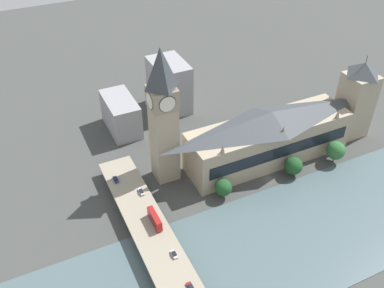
# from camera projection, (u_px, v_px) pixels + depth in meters

# --- Properties ---
(ground_plane) EXTENTS (600.00, 600.00, 0.00)m
(ground_plane) POSITION_uv_depth(u_px,v_px,m) (268.00, 179.00, 210.84)
(ground_plane) COLOR #424442
(river_water) EXTENTS (58.75, 360.00, 0.30)m
(river_water) POSITION_uv_depth(u_px,v_px,m) (314.00, 228.00, 185.39)
(river_water) COLOR #4C6066
(river_water) RESTS_ON ground_plane
(parliament_hall) EXTENTS (22.86, 85.96, 28.87)m
(parliament_hall) POSITION_uv_depth(u_px,v_px,m) (269.00, 136.00, 215.04)
(parliament_hall) COLOR tan
(parliament_hall) RESTS_ON ground_plane
(clock_tower) EXTENTS (12.23, 12.23, 68.63)m
(clock_tower) POSITION_uv_depth(u_px,v_px,m) (163.00, 114.00, 191.11)
(clock_tower) COLOR tan
(clock_tower) RESTS_ON ground_plane
(victoria_tower) EXTENTS (15.22, 15.22, 47.18)m
(victoria_tower) POSITION_uv_depth(u_px,v_px,m) (356.00, 99.00, 229.33)
(victoria_tower) COLOR tan
(victoria_tower) RESTS_ON ground_plane
(road_bridge) EXTENTS (149.49, 15.97, 6.34)m
(road_bridge) POSITION_uv_depth(u_px,v_px,m) (174.00, 277.00, 159.79)
(road_bridge) COLOR gray
(road_bridge) RESTS_ON ground_plane
(double_decker_bus_rear) EXTENTS (11.48, 2.54, 5.05)m
(double_decker_bus_rear) POSITION_uv_depth(u_px,v_px,m) (155.00, 219.00, 177.88)
(double_decker_bus_rear) COLOR red
(double_decker_bus_rear) RESTS_ON road_bridge
(car_northbound_lead) EXTENTS (4.66, 1.94, 1.27)m
(car_northbound_lead) POSITION_uv_depth(u_px,v_px,m) (191.00, 287.00, 154.24)
(car_northbound_lead) COLOR maroon
(car_northbound_lead) RESTS_ON road_bridge
(car_northbound_mid) EXTENTS (4.76, 1.78, 1.49)m
(car_northbound_mid) POSITION_uv_depth(u_px,v_px,m) (141.00, 192.00, 193.58)
(car_northbound_mid) COLOR silver
(car_northbound_mid) RESTS_ON road_bridge
(car_southbound_mid) EXTENTS (4.20, 1.77, 1.39)m
(car_southbound_mid) POSITION_uv_depth(u_px,v_px,m) (174.00, 254.00, 165.93)
(car_southbound_mid) COLOR silver
(car_southbound_mid) RESTS_ON road_bridge
(car_southbound_tail) EXTENTS (4.48, 1.92, 1.32)m
(car_southbound_tail) POSITION_uv_depth(u_px,v_px,m) (116.00, 179.00, 200.26)
(car_southbound_tail) COLOR navy
(car_southbound_tail) RESTS_ON road_bridge
(city_block_west) EXTENTS (29.67, 15.27, 19.53)m
(city_block_west) POSITION_uv_depth(u_px,v_px,m) (121.00, 114.00, 239.14)
(city_block_west) COLOR #939399
(city_block_west) RESTS_ON ground_plane
(city_block_center) EXTENTS (27.16, 19.10, 30.24)m
(city_block_center) POSITION_uv_depth(u_px,v_px,m) (169.00, 85.00, 254.13)
(city_block_center) COLOR #939399
(city_block_center) RESTS_ON ground_plane
(tree_embankment_near) EXTENTS (9.55, 9.55, 12.26)m
(tree_embankment_near) POSITION_uv_depth(u_px,v_px,m) (336.00, 150.00, 216.90)
(tree_embankment_near) COLOR brown
(tree_embankment_near) RESTS_ON ground_plane
(tree_embankment_mid) EXTENTS (8.12, 8.12, 9.86)m
(tree_embankment_mid) POSITION_uv_depth(u_px,v_px,m) (223.00, 188.00, 197.58)
(tree_embankment_mid) COLOR brown
(tree_embankment_mid) RESTS_ON ground_plane
(tree_embankment_far) EXTENTS (8.97, 8.97, 10.36)m
(tree_embankment_far) POSITION_uv_depth(u_px,v_px,m) (293.00, 166.00, 209.78)
(tree_embankment_far) COLOR brown
(tree_embankment_far) RESTS_ON ground_plane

